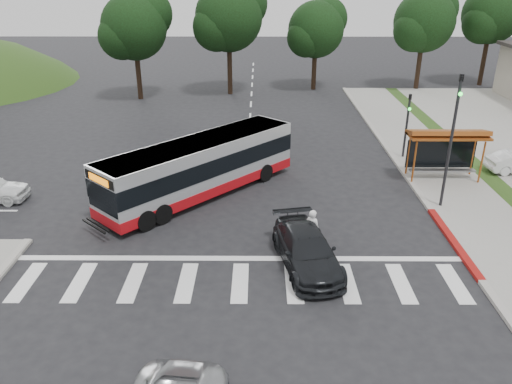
{
  "coord_description": "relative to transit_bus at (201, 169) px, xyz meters",
  "views": [
    {
      "loc": [
        0.68,
        -20.59,
        10.67
      ],
      "look_at": [
        0.57,
        -0.28,
        1.6
      ],
      "focal_mm": 35.0,
      "sensor_mm": 36.0,
      "label": 1
    }
  ],
  "objects": [
    {
      "name": "pedestrian",
      "position": [
        5.14,
        -5.46,
        -0.55
      ],
      "size": [
        0.78,
        0.72,
        1.79
      ],
      "primitive_type": "imported",
      "rotation": [
        0.0,
        0.0,
        2.54
      ],
      "color": "silver",
      "rests_on": "ground"
    },
    {
      "name": "tree_north_a",
      "position": [
        0.33,
        23.11,
        5.47
      ],
      "size": [
        6.6,
        6.15,
        10.17
      ],
      "color": "black",
      "rests_on": "ground"
    },
    {
      "name": "sidewalk_east",
      "position": [
        13.25,
        5.04,
        -1.39
      ],
      "size": [
        4.0,
        40.0,
        0.12
      ],
      "primitive_type": "cube",
      "color": "gray",
      "rests_on": "ground"
    },
    {
      "name": "ground",
      "position": [
        2.25,
        -2.96,
        -1.45
      ],
      "size": [
        140.0,
        140.0,
        0.0
      ],
      "primitive_type": "plane",
      "color": "black",
      "rests_on": "ground"
    },
    {
      "name": "traffic_signal_ne_tall",
      "position": [
        11.85,
        -1.47,
        2.43
      ],
      "size": [
        0.18,
        0.37,
        6.5
      ],
      "color": "black",
      "rests_on": "ground"
    },
    {
      "name": "bus_shelter",
      "position": [
        13.05,
        2.14,
        0.9
      ],
      "size": [
        4.2,
        1.6,
        2.86
      ],
      "color": "#A14E1A",
      "rests_on": "sidewalk_east"
    },
    {
      "name": "tree_ne_b",
      "position": [
        25.33,
        27.1,
        5.47
      ],
      "size": [
        6.16,
        5.74,
        10.02
      ],
      "color": "black",
      "rests_on": "ground"
    },
    {
      "name": "transit_bus",
      "position": [
        0.0,
        0.0,
        0.0
      ],
      "size": [
        9.43,
        9.86,
        2.9
      ],
      "primitive_type": null,
      "rotation": [
        0.0,
        0.0,
        -0.75
      ],
      "color": "#B7BABD",
      "rests_on": "ground"
    },
    {
      "name": "traffic_signal_ne_short",
      "position": [
        11.85,
        5.53,
        1.03
      ],
      "size": [
        0.18,
        0.37,
        4.0
      ],
      "color": "black",
      "rests_on": "ground"
    },
    {
      "name": "tree_north_b",
      "position": [
        8.32,
        25.1,
        4.21
      ],
      "size": [
        5.72,
        5.33,
        8.43
      ],
      "color": "black",
      "rests_on": "ground"
    },
    {
      "name": "dark_sedan",
      "position": [
        4.82,
        -6.77,
        -0.74
      ],
      "size": [
        2.91,
        5.19,
        1.42
      ],
      "primitive_type": "imported",
      "rotation": [
        0.0,
        0.0,
        0.2
      ],
      "color": "black",
      "rests_on": "ground"
    },
    {
      "name": "curb_east_red",
      "position": [
        11.25,
        -4.96,
        -1.37
      ],
      "size": [
        0.32,
        6.0,
        0.15
      ],
      "primitive_type": "cube",
      "color": "maroon",
      "rests_on": "ground"
    },
    {
      "name": "tree_north_c",
      "position": [
        -7.67,
        21.1,
        4.84
      ],
      "size": [
        6.16,
        5.74,
        9.3
      ],
      "color": "black",
      "rests_on": "ground"
    },
    {
      "name": "curb_east",
      "position": [
        11.25,
        5.04,
        -1.37
      ],
      "size": [
        0.3,
        40.0,
        0.15
      ],
      "primitive_type": "cube",
      "color": "#9E9991",
      "rests_on": "ground"
    },
    {
      "name": "crosswalk_ladder",
      "position": [
        2.25,
        -7.96,
        -1.44
      ],
      "size": [
        18.0,
        2.6,
        0.01
      ],
      "primitive_type": "cube",
      "color": "silver",
      "rests_on": "ground"
    },
    {
      "name": "tree_ne_a",
      "position": [
        18.33,
        25.1,
        4.94
      ],
      "size": [
        6.16,
        5.74,
        9.3
      ],
      "color": "black",
      "rests_on": "parking_lot"
    }
  ]
}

